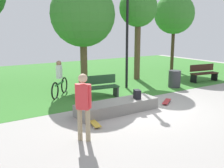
# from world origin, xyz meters

# --- Properties ---
(ground_plane) EXTENTS (28.00, 28.00, 0.00)m
(ground_plane) POSITION_xyz_m (0.00, 0.00, 0.00)
(ground_plane) COLOR #9E9993
(grass_lawn) EXTENTS (26.60, 12.85, 0.01)m
(grass_lawn) POSITION_xyz_m (0.00, 7.58, 0.00)
(grass_lawn) COLOR #387A2D
(grass_lawn) RESTS_ON ground_plane
(concrete_ledge) EXTENTS (2.92, 0.84, 0.38)m
(concrete_ledge) POSITION_xyz_m (-1.14, 0.17, 0.19)
(concrete_ledge) COLOR gray
(concrete_ledge) RESTS_ON ground_plane
(backpack_on_ledge) EXTENTS (0.28, 0.33, 0.32)m
(backpack_on_ledge) POSITION_xyz_m (-0.40, 0.07, 0.54)
(backpack_on_ledge) COLOR black
(backpack_on_ledge) RESTS_ON concrete_ledge
(skater_performing_trick) EXTENTS (0.36, 0.37, 1.72)m
(skater_performing_trick) POSITION_xyz_m (-3.11, -1.25, 1.01)
(skater_performing_trick) COLOR tan
(skater_performing_trick) RESTS_ON ground_plane
(skateboard_by_ledge) EXTENTS (0.33, 0.82, 0.08)m
(skateboard_by_ledge) POSITION_xyz_m (-2.39, -0.42, 0.06)
(skateboard_by_ledge) COLOR gold
(skateboard_by_ledge) RESTS_ON ground_plane
(skateboard_spare) EXTENTS (0.77, 0.62, 0.08)m
(skateboard_spare) POSITION_xyz_m (1.04, 0.06, 0.06)
(skateboard_spare) COLOR #A5262D
(skateboard_spare) RESTS_ON ground_plane
(park_bench_by_oak) EXTENTS (1.65, 0.66, 0.91)m
(park_bench_by_oak) POSITION_xyz_m (-0.76, 2.12, 0.48)
(park_bench_by_oak) COLOR #1E4223
(park_bench_by_oak) RESTS_ON ground_plane
(park_bench_far_right) EXTENTS (1.65, 0.69, 0.91)m
(park_bench_far_right) POSITION_xyz_m (5.67, 2.04, 0.48)
(park_bench_far_right) COLOR #331E14
(park_bench_far_right) RESTS_ON ground_plane
(tree_young_birch) EXTENTS (2.05, 2.05, 4.92)m
(tree_young_birch) POSITION_xyz_m (3.05, 4.50, 3.81)
(tree_young_birch) COLOR brown
(tree_young_birch) RESTS_ON grass_lawn
(tree_broad_elm) EXTENTS (3.09, 3.09, 5.01)m
(tree_broad_elm) POSITION_xyz_m (-0.20, 4.60, 3.44)
(tree_broad_elm) COLOR brown
(tree_broad_elm) RESTS_ON grass_lawn
(tree_tall_oak) EXTENTS (2.63, 2.63, 5.08)m
(tree_tall_oak) POSITION_xyz_m (7.01, 5.70, 3.74)
(tree_tall_oak) COLOR #42301E
(tree_tall_oak) RESTS_ON grass_lawn
(lamp_post) EXTENTS (0.28, 0.28, 4.60)m
(lamp_post) POSITION_xyz_m (1.26, 3.00, 2.76)
(lamp_post) COLOR black
(lamp_post) RESTS_ON ground_plane
(trash_bin) EXTENTS (0.58, 0.58, 0.82)m
(trash_bin) POSITION_xyz_m (3.30, 1.86, 0.41)
(trash_bin) COLOR #333338
(trash_bin) RESTS_ON ground_plane
(cyclist_on_bicycle) EXTENTS (1.25, 1.40, 1.52)m
(cyclist_on_bicycle) POSITION_xyz_m (-1.97, 3.34, 0.63)
(cyclist_on_bicycle) COLOR black
(cyclist_on_bicycle) RESTS_ON ground_plane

